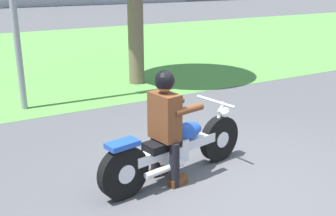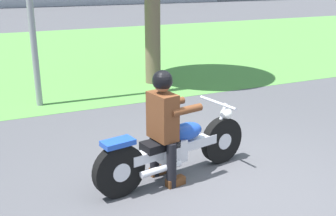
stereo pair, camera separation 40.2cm
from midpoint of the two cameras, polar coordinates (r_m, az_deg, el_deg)
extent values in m
plane|color=#4C4C51|center=(4.98, 7.60, -11.14)|extent=(120.00, 120.00, 0.00)
cube|color=#549342|center=(13.68, -17.77, 7.00)|extent=(60.00, 12.00, 0.01)
cylinder|color=black|center=(5.57, 5.09, -4.26)|extent=(0.63, 0.23, 0.62)
cylinder|color=silver|center=(5.57, 5.09, -4.26)|extent=(0.24, 0.18, 0.22)
cylinder|color=black|center=(4.69, -8.67, -8.89)|extent=(0.63, 0.23, 0.62)
cylinder|color=silver|center=(4.69, -8.67, -8.89)|extent=(0.24, 0.18, 0.22)
cube|color=silver|center=(5.05, -1.17, -5.59)|extent=(1.25, 0.37, 0.12)
cube|color=silver|center=(5.03, -1.61, -5.95)|extent=(0.36, 0.30, 0.28)
ellipsoid|color=#1E47B2|center=(5.09, 0.40, -3.21)|extent=(0.48, 0.32, 0.22)
cube|color=black|center=(4.89, -3.19, -5.18)|extent=(0.48, 0.32, 0.10)
cube|color=#1E47B2|center=(4.54, -8.88, -5.04)|extent=(0.39, 0.26, 0.06)
cylinder|color=silver|center=(5.44, 4.79, -1.95)|extent=(0.26, 0.10, 0.53)
cylinder|color=silver|center=(5.32, 4.49, 0.86)|extent=(0.16, 0.66, 0.04)
sphere|color=white|center=(5.48, 5.64, -0.62)|extent=(0.16, 0.16, 0.16)
cylinder|color=silver|center=(4.85, -2.89, -8.53)|extent=(0.56, 0.18, 0.08)
cylinder|color=black|center=(5.13, -4.01, -6.62)|extent=(0.12, 0.12, 0.56)
cube|color=#593319|center=(5.26, -3.42, -8.73)|extent=(0.25, 0.14, 0.10)
cylinder|color=black|center=(4.87, -1.48, -7.98)|extent=(0.12, 0.12, 0.56)
cube|color=#593319|center=(5.01, -0.91, -10.16)|extent=(0.25, 0.14, 0.10)
cube|color=brown|center=(4.79, -2.88, -1.20)|extent=(0.29, 0.41, 0.56)
cylinder|color=brown|center=(5.02, -2.07, 0.68)|extent=(0.43, 0.17, 0.09)
cylinder|color=brown|center=(4.77, 0.45, -0.25)|extent=(0.43, 0.17, 0.09)
sphere|color=#996B4C|center=(4.67, -2.95, 3.44)|extent=(0.20, 0.20, 0.20)
sphere|color=black|center=(4.66, -2.96, 3.80)|extent=(0.24, 0.24, 0.24)
cylinder|color=brown|center=(9.43, -5.80, 12.25)|extent=(0.35, 0.35, 2.97)
camera|label=1|loc=(0.20, -92.28, -0.74)|focal=43.90mm
camera|label=2|loc=(0.20, 87.72, 0.74)|focal=43.90mm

